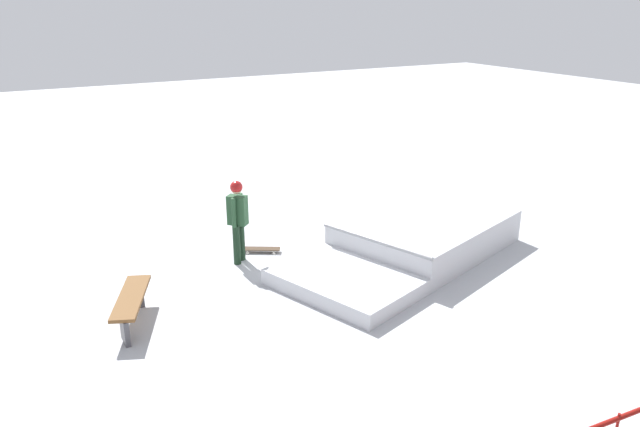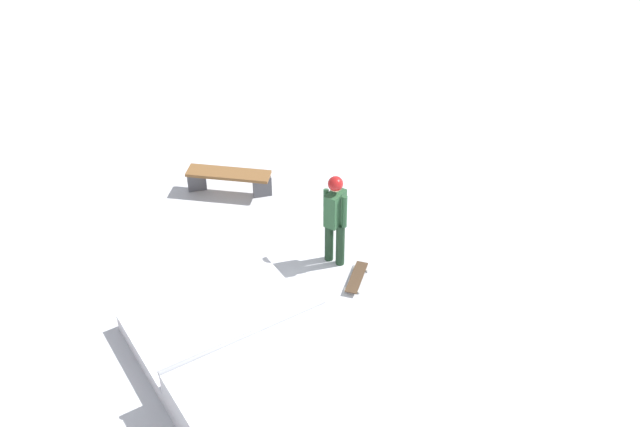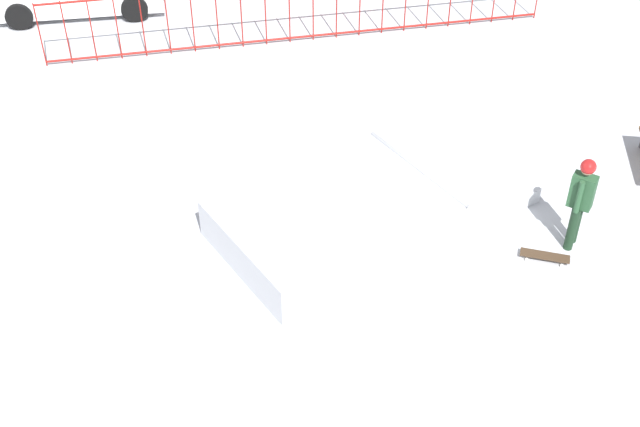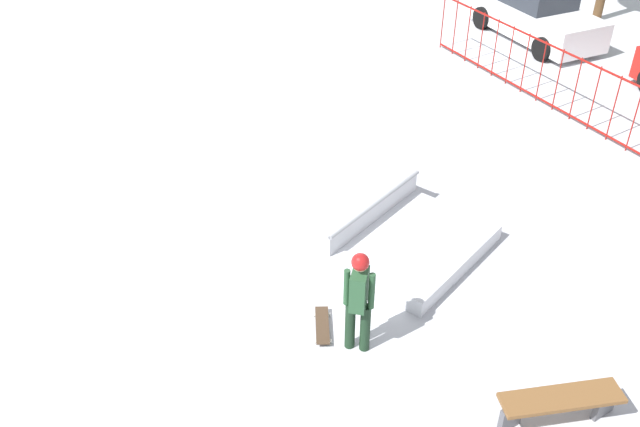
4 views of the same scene
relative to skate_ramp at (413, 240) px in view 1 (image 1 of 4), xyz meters
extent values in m
plane|color=#B7BABF|center=(0.89, -0.48, -0.32)|extent=(60.00, 60.00, 0.00)
cube|color=silver|center=(-0.46, -0.15, 0.03)|extent=(4.23, 3.59, 0.70)
cube|color=silver|center=(2.11, 0.69, -0.17)|extent=(2.52, 3.03, 0.30)
cylinder|color=gray|center=(1.26, 0.41, 0.38)|extent=(0.89, 2.50, 0.08)
cylinder|color=black|center=(3.41, -1.36, 0.09)|extent=(0.15, 0.15, 0.82)
cylinder|color=black|center=(3.25, -1.51, 0.09)|extent=(0.15, 0.15, 0.82)
cube|color=#264C2D|center=(3.33, -1.44, 0.80)|extent=(0.42, 0.43, 0.60)
cylinder|color=#264C2D|center=(3.45, -1.32, 0.80)|extent=(0.09, 0.09, 0.60)
cylinder|color=#264C2D|center=(3.20, -1.56, 0.80)|extent=(0.09, 0.09, 0.60)
sphere|color=tan|center=(3.33, -1.44, 1.25)|extent=(0.22, 0.22, 0.22)
sphere|color=#A51919|center=(3.33, -1.44, 1.28)|extent=(0.25, 0.25, 0.25)
cube|color=#3F2D1E|center=(2.74, -1.66, -0.23)|extent=(0.79, 0.58, 0.02)
cylinder|color=silver|center=(3.04, -1.71, -0.29)|extent=(0.06, 0.05, 0.06)
cylinder|color=silver|center=(2.92, -1.91, -0.29)|extent=(0.06, 0.05, 0.06)
cylinder|color=silver|center=(2.56, -1.42, -0.29)|extent=(0.06, 0.05, 0.06)
cylinder|color=silver|center=(2.44, -1.62, -0.29)|extent=(0.06, 0.05, 0.06)
cube|color=brown|center=(5.82, -0.01, 0.13)|extent=(1.00, 1.63, 0.06)
cube|color=#4C4C51|center=(5.56, -0.61, -0.11)|extent=(0.08, 0.36, 0.42)
cube|color=#4C4C51|center=(6.08, 0.59, -0.11)|extent=(0.08, 0.36, 0.42)
camera|label=1|loc=(7.50, 9.35, 4.79)|focal=34.12mm
camera|label=2|loc=(-6.07, 1.21, 7.84)|focal=41.46mm
camera|label=3|loc=(-3.65, -10.56, 9.04)|focal=47.57mm
camera|label=4|loc=(9.16, -5.82, 7.19)|focal=39.28mm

